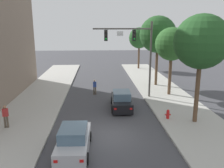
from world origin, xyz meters
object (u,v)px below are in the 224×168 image
traffic_signal_mast (135,46)px  street_tree_second (172,44)px  car_lead_black (121,101)px  pedestrian_sidewalk_left_walker (6,115)px  street_tree_nearest (201,42)px  fire_hydrant (168,114)px  street_tree_third (158,35)px  pedestrian_crossing_road (95,86)px  street_tree_farthest (139,38)px  car_following_silver (74,141)px

traffic_signal_mast → street_tree_second: (3.88, 0.69, 0.10)m
car_lead_black → pedestrian_sidewalk_left_walker: bearing=-155.3°
street_tree_nearest → street_tree_second: size_ratio=1.13×
car_lead_black → fire_hydrant: car_lead_black is taller
street_tree_third → car_lead_black: bearing=-122.5°
pedestrian_crossing_road → street_tree_farthest: 17.77m
street_tree_farthest → street_tree_second: bearing=-88.5°
pedestrian_sidewalk_left_walker → fire_hydrant: bearing=4.5°
car_lead_black → pedestrian_sidewalk_left_walker: pedestrian_sidewalk_left_walker is taller
car_following_silver → pedestrian_crossing_road: (1.11, 11.99, 0.19)m
traffic_signal_mast → street_tree_farthest: bearing=78.5°
traffic_signal_mast → street_tree_nearest: 7.69m
pedestrian_crossing_road → street_tree_third: street_tree_third is taller
pedestrian_crossing_road → street_tree_third: bearing=24.6°
fire_hydrant → street_tree_second: street_tree_second is taller
fire_hydrant → street_tree_farthest: 23.65m
pedestrian_sidewalk_left_walker → street_tree_farthest: bearing=60.4°
car_following_silver → street_tree_farthest: street_tree_farthest is taller
street_tree_third → street_tree_farthest: size_ratio=1.19×
pedestrian_sidewalk_left_walker → street_tree_second: (14.08, 7.69, 4.34)m
fire_hydrant → car_following_silver: bearing=-147.3°
fire_hydrant → street_tree_nearest: street_tree_nearest is taller
traffic_signal_mast → street_tree_farthest: 17.39m
pedestrian_sidewalk_left_walker → street_tree_farthest: size_ratio=0.24×
traffic_signal_mast → pedestrian_crossing_road: size_ratio=4.57×
street_tree_second → car_lead_black: bearing=-145.7°
car_following_silver → fire_hydrant: bearing=32.7°
car_following_silver → street_tree_nearest: street_tree_nearest is taller
pedestrian_crossing_road → fire_hydrant: pedestrian_crossing_road is taller
pedestrian_sidewalk_left_walker → fire_hydrant: pedestrian_sidewalk_left_walker is taller
street_tree_farthest → fire_hydrant: bearing=-94.3°
traffic_signal_mast → car_following_silver: 12.52m
street_tree_second → street_tree_third: bearing=94.9°
pedestrian_crossing_road → street_tree_nearest: street_tree_nearest is taller
car_following_silver → pedestrian_sidewalk_left_walker: 6.16m
pedestrian_crossing_road → street_tree_third: (7.52, 3.45, 5.34)m
street_tree_farthest → pedestrian_crossing_road: bearing=-115.7°
fire_hydrant → street_tree_second: 8.60m
traffic_signal_mast → fire_hydrant: size_ratio=10.42×
car_lead_black → car_following_silver: bearing=-115.4°
fire_hydrant → street_tree_second: size_ratio=0.10×
car_lead_black → pedestrian_sidewalk_left_walker: 9.48m
car_lead_black → street_tree_farthest: street_tree_farthest is taller
pedestrian_sidewalk_left_walker → street_tree_nearest: size_ratio=0.21×
pedestrian_sidewalk_left_walker → street_tree_second: 16.62m
car_lead_black → pedestrian_crossing_road: 5.18m
fire_hydrant → street_tree_second: (2.14, 6.74, 4.89)m
pedestrian_sidewalk_left_walker → street_tree_farthest: street_tree_farthest is taller
pedestrian_sidewalk_left_walker → fire_hydrant: (11.94, 0.95, -0.56)m
street_tree_third → street_tree_second: bearing=-85.1°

